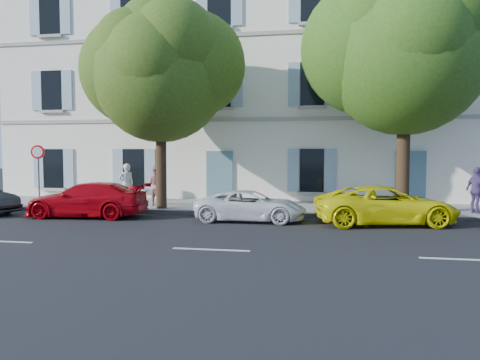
% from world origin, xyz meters
% --- Properties ---
extents(ground, '(90.00, 90.00, 0.00)m').
position_xyz_m(ground, '(0.00, 0.00, 0.00)').
color(ground, black).
extents(sidewalk, '(36.00, 4.50, 0.15)m').
position_xyz_m(sidewalk, '(0.00, 4.45, 0.07)').
color(sidewalk, '#A09E96').
rests_on(sidewalk, ground).
extents(kerb, '(36.00, 0.16, 0.16)m').
position_xyz_m(kerb, '(0.00, 2.28, 0.08)').
color(kerb, '#9E998E').
rests_on(kerb, ground).
extents(building, '(28.00, 7.00, 12.00)m').
position_xyz_m(building, '(0.00, 10.20, 6.00)').
color(building, white).
rests_on(building, ground).
extents(car_red_coupe, '(4.65, 2.10, 1.32)m').
position_xyz_m(car_red_coupe, '(-6.02, 0.86, 0.66)').
color(car_red_coupe, '#B0050E').
rests_on(car_red_coupe, ground).
extents(car_white_coupe, '(3.96, 1.86, 1.09)m').
position_xyz_m(car_white_coupe, '(0.22, 0.99, 0.55)').
color(car_white_coupe, white).
rests_on(car_white_coupe, ground).
extents(car_yellow_supercar, '(5.07, 3.06, 1.32)m').
position_xyz_m(car_yellow_supercar, '(4.85, 1.05, 0.66)').
color(car_yellow_supercar, '#F5EC0A').
rests_on(car_yellow_supercar, ground).
extents(tree_left, '(5.38, 5.38, 8.34)m').
position_xyz_m(tree_left, '(-3.79, 2.88, 5.52)').
color(tree_left, '#3A2819').
rests_on(tree_left, sidewalk).
extents(tree_right, '(5.98, 5.98, 9.21)m').
position_xyz_m(tree_right, '(5.69, 2.99, 6.06)').
color(tree_right, '#3A2819').
rests_on(tree_right, sidewalk).
extents(road_sign, '(0.60, 0.15, 2.61)m').
position_xyz_m(road_sign, '(-9.40, 2.95, 2.03)').
color(road_sign, '#383A3D').
rests_on(road_sign, sidewalk).
extents(street_lamp, '(0.30, 1.83, 8.60)m').
position_xyz_m(street_lamp, '(5.53, 2.83, 5.02)').
color(street_lamp, '#7293BF').
rests_on(street_lamp, sidewalk).
extents(pedestrian_a, '(0.78, 0.76, 1.81)m').
position_xyz_m(pedestrian_a, '(-5.65, 3.59, 1.05)').
color(pedestrian_a, silver).
rests_on(pedestrian_a, sidewalk).
extents(pedestrian_b, '(1.01, 0.90, 1.72)m').
position_xyz_m(pedestrian_b, '(-4.32, 3.71, 1.01)').
color(pedestrian_b, '#B67774').
rests_on(pedestrian_b, sidewalk).
extents(pedestrian_c, '(0.81, 1.12, 1.76)m').
position_xyz_m(pedestrian_c, '(8.44, 3.49, 1.03)').
color(pedestrian_c, '#5B4681').
rests_on(pedestrian_c, sidewalk).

